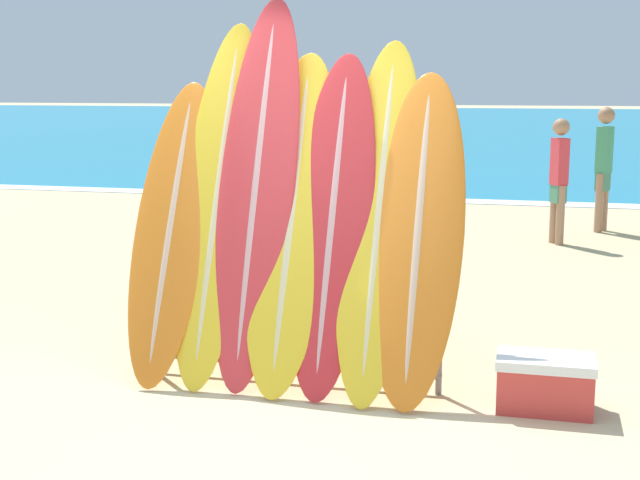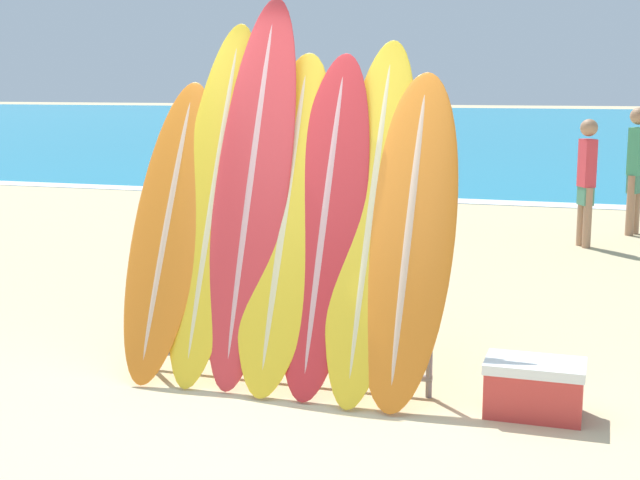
% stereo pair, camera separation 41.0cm
% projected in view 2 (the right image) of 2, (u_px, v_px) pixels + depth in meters
% --- Properties ---
extents(ground_plane, '(160.00, 160.00, 0.00)m').
position_uv_depth(ground_plane, '(247.00, 423.00, 5.12)').
color(ground_plane, '#CCB789').
extents(ocean_water, '(120.00, 60.00, 0.01)m').
position_uv_depth(ocean_water, '(565.00, 125.00, 42.17)').
color(ocean_water, teal).
rests_on(ocean_water, ground_plane).
extents(surfboard_rack, '(1.98, 0.04, 0.79)m').
position_uv_depth(surfboard_rack, '(282.00, 318.00, 5.77)').
color(surfboard_rack, slate).
rests_on(surfboard_rack, ground_plane).
extents(surfboard_slot_0, '(0.52, 0.99, 1.96)m').
position_uv_depth(surfboard_slot_0, '(169.00, 227.00, 5.98)').
color(surfboard_slot_0, orange).
rests_on(surfboard_slot_0, ground_plane).
extents(surfboard_slot_1, '(0.51, 1.08, 2.35)m').
position_uv_depth(surfboard_slot_1, '(214.00, 198.00, 5.94)').
color(surfboard_slot_1, yellow).
rests_on(surfboard_slot_1, ground_plane).
extents(surfboard_slot_2, '(0.52, 1.06, 2.52)m').
position_uv_depth(surfboard_slot_2, '(252.00, 186.00, 5.85)').
color(surfboard_slot_2, red).
rests_on(surfboard_slot_2, ground_plane).
extents(surfboard_slot_3, '(0.57, 1.05, 2.15)m').
position_uv_depth(surfboard_slot_3, '(286.00, 217.00, 5.76)').
color(surfboard_slot_3, yellow).
rests_on(surfboard_slot_3, ground_plane).
extents(surfboard_slot_4, '(0.52, 0.99, 2.14)m').
position_uv_depth(surfboard_slot_4, '(325.00, 220.00, 5.68)').
color(surfboard_slot_4, red).
rests_on(surfboard_slot_4, ground_plane).
extents(surfboard_slot_5, '(0.51, 1.16, 2.23)m').
position_uv_depth(surfboard_slot_5, '(371.00, 214.00, 5.62)').
color(surfboard_slot_5, yellow).
rests_on(surfboard_slot_5, ground_plane).
extents(surfboard_slot_6, '(0.57, 1.03, 2.02)m').
position_uv_depth(surfboard_slot_6, '(409.00, 235.00, 5.50)').
color(surfboard_slot_6, orange).
rests_on(surfboard_slot_6, ground_plane).
extents(person_near_water, '(0.29, 0.28, 1.70)m').
position_uv_depth(person_near_water, '(284.00, 162.00, 11.55)').
color(person_near_water, beige).
rests_on(person_near_water, ground_plane).
extents(person_mid_beach, '(0.23, 0.28, 1.64)m').
position_uv_depth(person_mid_beach, '(636.00, 166.00, 11.41)').
color(person_mid_beach, '#A87A5B').
rests_on(person_mid_beach, ground_plane).
extents(person_far_left, '(0.23, 0.26, 1.52)m').
position_uv_depth(person_far_left, '(586.00, 178.00, 10.56)').
color(person_far_left, '#A87A5B').
rests_on(person_far_left, ground_plane).
extents(cooler_box, '(0.58, 0.36, 0.33)m').
position_uv_depth(cooler_box, '(534.00, 388.00, 5.23)').
color(cooler_box, red).
rests_on(cooler_box, ground_plane).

